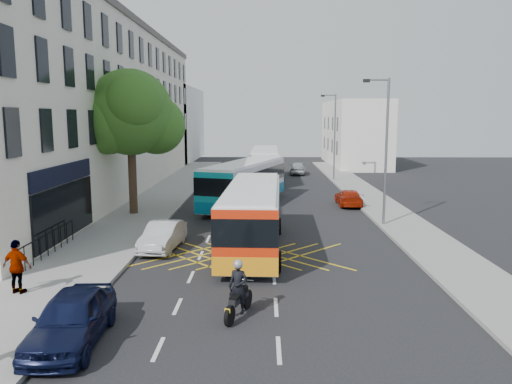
{
  "coord_description": "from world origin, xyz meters",
  "views": [
    {
      "loc": [
        -0.41,
        -15.4,
        6.12
      ],
      "look_at": [
        -0.81,
        10.32,
        2.2
      ],
      "focal_mm": 35.0,
      "sensor_mm": 36.0,
      "label": 1
    }
  ],
  "objects_px": {
    "lamp_near": "(385,144)",
    "red_hatchback": "(349,198)",
    "bus_near": "(253,216)",
    "pedestrian_far": "(17,267)",
    "bus_mid": "(245,183)",
    "parked_car_blue": "(71,318)",
    "distant_car_grey": "(267,166)",
    "motorbike": "(238,290)",
    "parked_car_silver": "(163,236)",
    "lamp_far": "(334,132)",
    "street_tree": "(130,113)",
    "bus_far": "(265,164)",
    "distant_car_silver": "(298,168)"
  },
  "relations": [
    {
      "from": "pedestrian_far",
      "to": "bus_near",
      "type": "bearing_deg",
      "value": -127.13
    },
    {
      "from": "lamp_near",
      "to": "bus_far",
      "type": "bearing_deg",
      "value": 108.42
    },
    {
      "from": "parked_car_silver",
      "to": "distant_car_grey",
      "type": "relative_size",
      "value": 0.85
    },
    {
      "from": "bus_near",
      "to": "red_hatchback",
      "type": "xyz_separation_m",
      "value": [
        6.38,
        11.37,
        -1.0
      ]
    },
    {
      "from": "parked_car_blue",
      "to": "distant_car_silver",
      "type": "relative_size",
      "value": 1.04
    },
    {
      "from": "lamp_near",
      "to": "distant_car_grey",
      "type": "distance_m",
      "value": 28.84
    },
    {
      "from": "motorbike",
      "to": "distant_car_grey",
      "type": "distance_m",
      "value": 40.73
    },
    {
      "from": "red_hatchback",
      "to": "distant_car_grey",
      "type": "height_order",
      "value": "distant_car_grey"
    },
    {
      "from": "motorbike",
      "to": "pedestrian_far",
      "type": "height_order",
      "value": "pedestrian_far"
    },
    {
      "from": "bus_near",
      "to": "bus_mid",
      "type": "xyz_separation_m",
      "value": [
        -0.78,
        11.12,
        0.04
      ]
    },
    {
      "from": "lamp_far",
      "to": "distant_car_grey",
      "type": "relative_size",
      "value": 1.75
    },
    {
      "from": "street_tree",
      "to": "parked_car_silver",
      "type": "height_order",
      "value": "street_tree"
    },
    {
      "from": "parked_car_silver",
      "to": "parked_car_blue",
      "type": "bearing_deg",
      "value": -87.78
    },
    {
      "from": "lamp_near",
      "to": "parked_car_blue",
      "type": "distance_m",
      "value": 19.24
    },
    {
      "from": "bus_mid",
      "to": "distant_car_grey",
      "type": "relative_size",
      "value": 2.42
    },
    {
      "from": "red_hatchback",
      "to": "distant_car_grey",
      "type": "distance_m",
      "value": 21.95
    },
    {
      "from": "lamp_far",
      "to": "bus_mid",
      "type": "bearing_deg",
      "value": -120.08
    },
    {
      "from": "lamp_far",
      "to": "parked_car_blue",
      "type": "height_order",
      "value": "lamp_far"
    },
    {
      "from": "bus_near",
      "to": "pedestrian_far",
      "type": "relative_size",
      "value": 5.71
    },
    {
      "from": "distant_car_grey",
      "to": "pedestrian_far",
      "type": "xyz_separation_m",
      "value": [
        -8.75,
        -39.14,
        0.45
      ]
    },
    {
      "from": "street_tree",
      "to": "red_hatchback",
      "type": "height_order",
      "value": "street_tree"
    },
    {
      "from": "distant_car_grey",
      "to": "parked_car_blue",
      "type": "bearing_deg",
      "value": -94.2
    },
    {
      "from": "bus_far",
      "to": "lamp_near",
      "type": "bearing_deg",
      "value": -70.66
    },
    {
      "from": "street_tree",
      "to": "lamp_near",
      "type": "height_order",
      "value": "street_tree"
    },
    {
      "from": "lamp_near",
      "to": "parked_car_silver",
      "type": "bearing_deg",
      "value": -156.14
    },
    {
      "from": "red_hatchback",
      "to": "parked_car_silver",
      "type": "bearing_deg",
      "value": 48.59
    },
    {
      "from": "bus_far",
      "to": "distant_car_grey",
      "type": "xyz_separation_m",
      "value": [
        0.27,
        8.48,
        -1.0
      ]
    },
    {
      "from": "street_tree",
      "to": "motorbike",
      "type": "xyz_separation_m",
      "value": [
        7.34,
        -15.79,
        -5.43
      ]
    },
    {
      "from": "distant_car_grey",
      "to": "pedestrian_far",
      "type": "relative_size",
      "value": 2.46
    },
    {
      "from": "lamp_far",
      "to": "bus_mid",
      "type": "height_order",
      "value": "lamp_far"
    },
    {
      "from": "bus_near",
      "to": "distant_car_silver",
      "type": "height_order",
      "value": "bus_near"
    },
    {
      "from": "parked_car_silver",
      "to": "distant_car_grey",
      "type": "height_order",
      "value": "parked_car_silver"
    },
    {
      "from": "bus_mid",
      "to": "parked_car_blue",
      "type": "distance_m",
      "value": 21.45
    },
    {
      "from": "bus_far",
      "to": "parked_car_blue",
      "type": "distance_m",
      "value": 34.52
    },
    {
      "from": "bus_mid",
      "to": "parked_car_blue",
      "type": "height_order",
      "value": "bus_mid"
    },
    {
      "from": "street_tree",
      "to": "bus_near",
      "type": "xyz_separation_m",
      "value": [
        7.6,
        -7.7,
        -4.73
      ]
    },
    {
      "from": "bus_far",
      "to": "distant_car_silver",
      "type": "relative_size",
      "value": 2.76
    },
    {
      "from": "distant_car_grey",
      "to": "distant_car_silver",
      "type": "relative_size",
      "value": 1.14
    },
    {
      "from": "distant_car_silver",
      "to": "pedestrian_far",
      "type": "xyz_separation_m",
      "value": [
        -11.99,
        -36.56,
        0.4
      ]
    },
    {
      "from": "lamp_near",
      "to": "red_hatchback",
      "type": "bearing_deg",
      "value": 96.21
    },
    {
      "from": "parked_car_blue",
      "to": "red_hatchback",
      "type": "bearing_deg",
      "value": 60.0
    },
    {
      "from": "distant_car_grey",
      "to": "lamp_far",
      "type": "bearing_deg",
      "value": -48.55
    },
    {
      "from": "street_tree",
      "to": "pedestrian_far",
      "type": "xyz_separation_m",
      "value": [
        -0.24,
        -14.22,
        -5.21
      ]
    },
    {
      "from": "lamp_far",
      "to": "bus_mid",
      "type": "xyz_separation_m",
      "value": [
        -7.88,
        -13.61,
        -3.01
      ]
    },
    {
      "from": "red_hatchback",
      "to": "bus_near",
      "type": "bearing_deg",
      "value": 61.52
    },
    {
      "from": "motorbike",
      "to": "parked_car_blue",
      "type": "relative_size",
      "value": 0.48
    },
    {
      "from": "red_hatchback",
      "to": "parked_car_blue",
      "type": "bearing_deg",
      "value": 63.37
    },
    {
      "from": "parked_car_blue",
      "to": "lamp_near",
      "type": "bearing_deg",
      "value": 48.68
    },
    {
      "from": "lamp_far",
      "to": "distant_car_grey",
      "type": "distance_m",
      "value": 10.79
    },
    {
      "from": "bus_mid",
      "to": "motorbike",
      "type": "height_order",
      "value": "bus_mid"
    }
  ]
}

